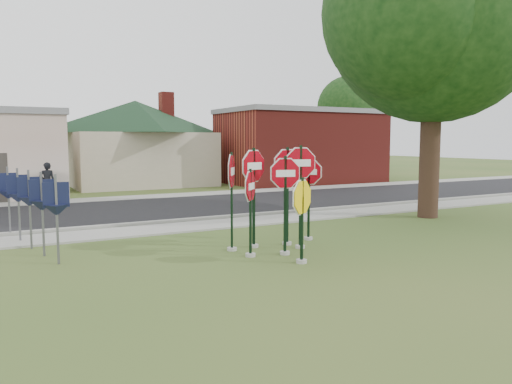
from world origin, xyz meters
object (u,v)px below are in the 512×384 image
pedestrian (47,182)px  stop_sign_center (285,192)px  oak_tree (435,13)px  stop_sign_left (250,202)px  stop_sign_yellow (302,210)px

pedestrian → stop_sign_center: bearing=108.9°
pedestrian → oak_tree: bearing=139.6°
stop_sign_center → stop_sign_left: bearing=166.1°
oak_tree → pedestrian: 16.91m
stop_sign_yellow → pedestrian: (-3.80, 14.23, -0.26)m
stop_sign_yellow → pedestrian: 14.73m
stop_sign_yellow → stop_sign_center: bearing=83.0°
stop_sign_center → stop_sign_left: stop_sign_center is taller
oak_tree → stop_sign_center: bearing=-161.2°
stop_sign_left → pedestrian: size_ratio=1.25×
stop_sign_center → stop_sign_yellow: (-0.11, -0.89, -0.32)m
stop_sign_center → pedestrian: (-3.91, 13.34, -0.58)m
oak_tree → stop_sign_yellow: bearing=-155.7°
stop_sign_center → stop_sign_yellow: bearing=-97.0°
oak_tree → stop_sign_left: bearing=-164.2°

